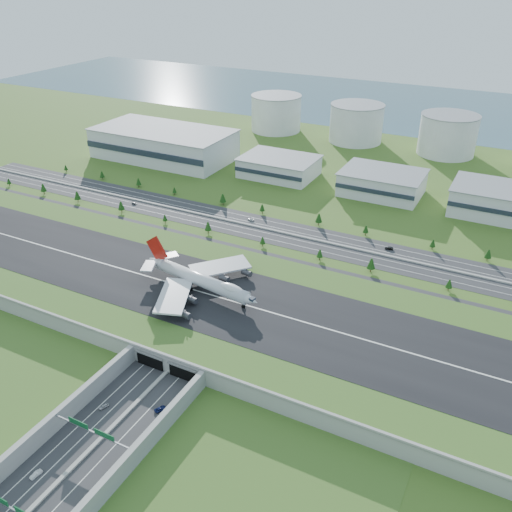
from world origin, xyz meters
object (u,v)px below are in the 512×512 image
at_px(fuel_tank_a, 276,113).
at_px(car_0, 104,406).
at_px(car_7, 251,220).
at_px(car_1, 36,474).
at_px(car_4, 134,203).
at_px(boeing_747, 200,280).
at_px(car_5, 389,248).
at_px(car_2, 160,409).

relative_size(fuel_tank_a, car_0, 11.84).
bearing_deg(car_7, fuel_tank_a, -152.70).
distance_m(car_1, car_4, 234.82).
xyz_separation_m(boeing_747, car_4, (-112.27, 86.59, -13.51)).
xyz_separation_m(fuel_tank_a, car_0, (110.11, -388.80, -16.66)).
distance_m(fuel_tank_a, car_4, 222.58).
relative_size(boeing_747, car_7, 15.54).
height_order(fuel_tank_a, boeing_747, fuel_tank_a).
xyz_separation_m(car_4, car_5, (182.21, 15.83, 0.13)).
distance_m(car_5, car_7, 94.34).
height_order(car_2, car_7, car_7).
distance_m(car_0, car_2, 22.57).
height_order(car_1, car_5, car_5).
distance_m(car_1, car_2, 48.67).
relative_size(car_2, car_5, 0.96).
distance_m(boeing_747, car_4, 142.42).
relative_size(car_4, car_5, 0.81).
bearing_deg(car_5, fuel_tank_a, -149.65).
height_order(car_2, car_5, car_5).
height_order(car_4, car_5, car_5).
height_order(car_4, car_7, car_4).
relative_size(boeing_747, car_4, 17.85).
relative_size(car_2, car_7, 1.04).
height_order(boeing_747, car_0, boeing_747).
distance_m(fuel_tank_a, car_5, 270.49).
relative_size(car_0, car_7, 0.91).
height_order(car_0, car_2, car_0).
bearing_deg(car_5, car_4, -94.96).
xyz_separation_m(boeing_747, car_5, (69.94, 102.42, -13.38)).
bearing_deg(boeing_747, car_5, 64.40).
relative_size(boeing_747, car_2, 14.96).
distance_m(car_2, car_4, 209.89).
height_order(car_0, car_5, car_5).
bearing_deg(car_5, car_7, -98.82).
bearing_deg(boeing_747, car_4, 151.08).
distance_m(car_2, car_7, 179.08).
bearing_deg(boeing_747, car_7, 112.35).
distance_m(fuel_tank_a, boeing_747, 325.68).
distance_m(fuel_tank_a, car_1, 438.93).
bearing_deg(car_4, car_1, -139.67).
xyz_separation_m(fuel_tank_a, car_4, (-7.68, -221.82, -16.69)).
relative_size(car_0, car_5, 0.85).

